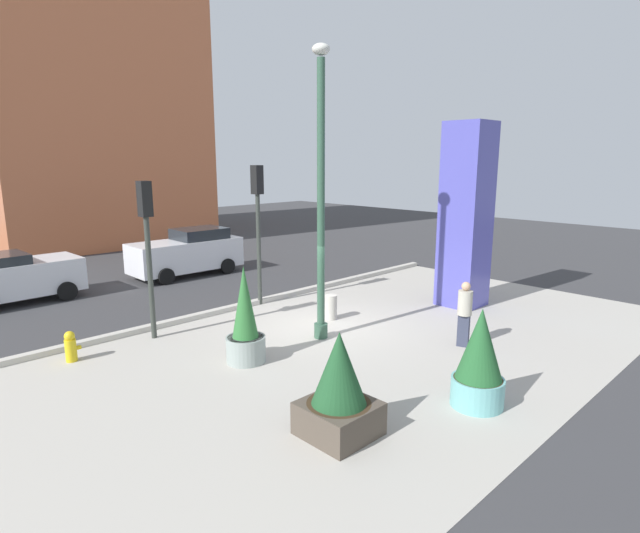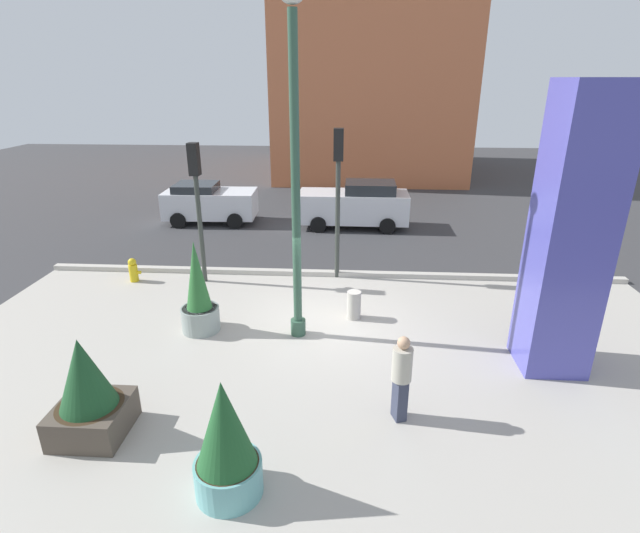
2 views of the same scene
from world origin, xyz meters
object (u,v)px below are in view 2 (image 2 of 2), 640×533
traffic_light_corner (197,191)px  car_curb_east (355,205)px  fire_hydrant (133,270)px  car_intersection (209,202)px  potted_plant_mid_plaza (198,296)px  concrete_bollard (354,305)px  art_pillar_blue (570,236)px  pedestrian_by_curb (401,374)px  potted_plant_near_right (226,443)px  potted_plant_near_left (87,393)px  lamp_post (296,187)px  traffic_light_far_side (338,180)px

traffic_light_corner → car_curb_east: traffic_light_corner is taller
traffic_light_corner → car_curb_east: bearing=53.1°
fire_hydrant → car_intersection: size_ratio=0.19×
potted_plant_mid_plaza → concrete_bollard: bearing=13.2°
art_pillar_blue → fire_hydrant: 11.85m
potted_plant_mid_plaza → pedestrian_by_curb: (4.58, -3.05, 0.01)m
potted_plant_near_right → car_curb_east: (1.93, 14.11, 0.03)m
art_pillar_blue → potted_plant_near_left: art_pillar_blue is taller
lamp_post → traffic_light_corner: lamp_post is taller
potted_plant_mid_plaza → car_intersection: bearing=104.2°
fire_hydrant → traffic_light_corner: bearing=4.2°
concrete_bollard → traffic_light_far_side: bearing=100.6°
fire_hydrant → car_intersection: car_intersection is taller
fire_hydrant → potted_plant_near_left: bearing=-72.1°
lamp_post → fire_hydrant: (-5.36, 2.96, -3.25)m
lamp_post → art_pillar_blue: bearing=-9.7°
traffic_light_corner → traffic_light_far_side: (4.03, 0.60, 0.24)m
concrete_bollard → traffic_light_corner: size_ratio=0.18×
potted_plant_near_left → potted_plant_mid_plaza: bearing=78.1°
traffic_light_corner → car_curb_east: size_ratio=0.93×
car_curb_east → pedestrian_by_curb: bearing=-86.5°
art_pillar_blue → concrete_bollard: bearing=155.8°
traffic_light_corner → pedestrian_by_curb: traffic_light_corner is taller
potted_plant_near_right → concrete_bollard: potted_plant_near_right is taller
potted_plant_mid_plaza → car_curb_east: size_ratio=0.52×
traffic_light_far_side → car_curb_east: size_ratio=1.01×
lamp_post → traffic_light_far_side: (0.82, 3.72, -0.56)m
lamp_post → traffic_light_corner: size_ratio=1.78×
pedestrian_by_curb → fire_hydrant: bearing=141.7°
potted_plant_near_left → potted_plant_near_right: size_ratio=0.95×
car_curb_east → pedestrian_by_curb: car_curb_east is taller
potted_plant_near_right → pedestrian_by_curb: bearing=34.9°
art_pillar_blue → car_curb_east: bearing=112.0°
art_pillar_blue → traffic_light_corner: art_pillar_blue is taller
car_curb_east → potted_plant_near_left: bearing=-109.6°
traffic_light_corner → pedestrian_by_curb: (5.37, -6.10, -1.87)m
lamp_post → concrete_bollard: size_ratio=9.88×
potted_plant_near_left → lamp_post: bearing=49.2°
concrete_bollard → car_intersection: size_ratio=0.19×
potted_plant_mid_plaza → traffic_light_far_side: traffic_light_far_side is taller
potted_plant_mid_plaza → pedestrian_by_curb: 5.50m
art_pillar_blue → potted_plant_near_right: size_ratio=2.97×
potted_plant_mid_plaza → traffic_light_corner: size_ratio=0.56×
concrete_bollard → traffic_light_corner: bearing=154.4°
lamp_post → art_pillar_blue: 5.66m
traffic_light_corner → potted_plant_near_left: bearing=-90.0°
art_pillar_blue → potted_plant_near_right: (-6.06, -3.91, -2.00)m
art_pillar_blue → traffic_light_corner: size_ratio=1.40×
traffic_light_far_side → potted_plant_near_left: bearing=-118.5°
lamp_post → potted_plant_near_right: 5.58m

